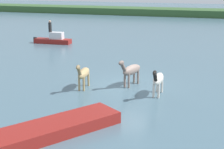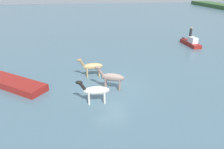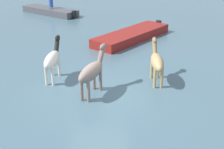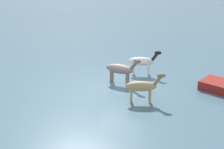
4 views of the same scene
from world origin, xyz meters
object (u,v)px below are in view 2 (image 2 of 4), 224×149
object	(u,v)px
horse_mid_herd	(95,91)
person_helmsman_aft	(191,32)
horse_gray_outer	(112,77)
horse_chestnut_trailing	(92,66)
boat_launch_far	(191,43)
boat_motor_center	(13,84)

from	to	relation	value
horse_mid_herd	person_helmsman_aft	xyz separation A→B (m)	(-13.14, 12.92, 0.78)
horse_gray_outer	horse_mid_herd	xyz separation A→B (m)	(1.87, -1.31, -0.04)
horse_chestnut_trailing	boat_launch_far	bearing A→B (deg)	-152.06
boat_motor_center	boat_launch_far	bearing A→B (deg)	62.22
horse_chestnut_trailing	boat_motor_center	xyz separation A→B (m)	(1.11, -6.18, -0.74)
horse_gray_outer	boat_motor_center	size ratio (longest dim) A/B	0.40
boat_launch_far	person_helmsman_aft	world-z (taller)	person_helmsman_aft
horse_mid_herd	horse_gray_outer	bearing A→B (deg)	-123.27
horse_gray_outer	horse_chestnut_trailing	bearing A→B (deg)	-43.38
horse_gray_outer	person_helmsman_aft	world-z (taller)	person_helmsman_aft
boat_launch_far	boat_motor_center	size ratio (longest dim) A/B	0.70
horse_mid_herd	boat_motor_center	size ratio (longest dim) A/B	0.38
horse_mid_herd	person_helmsman_aft	bearing A→B (deg)	-132.90
horse_chestnut_trailing	horse_gray_outer	size ratio (longest dim) A/B	0.96
person_helmsman_aft	boat_launch_far	bearing A→B (deg)	13.00
horse_chestnut_trailing	boat_motor_center	world-z (taller)	horse_chestnut_trailing
horse_chestnut_trailing	horse_mid_herd	xyz separation A→B (m)	(4.44, 0.06, 0.01)
horse_chestnut_trailing	person_helmsman_aft	distance (m)	15.65
boat_motor_center	person_helmsman_aft	size ratio (longest dim) A/B	4.78
horse_mid_herd	boat_launch_far	size ratio (longest dim) A/B	0.55
horse_chestnut_trailing	boat_launch_far	world-z (taller)	horse_chestnut_trailing
horse_chestnut_trailing	horse_gray_outer	world-z (taller)	horse_gray_outer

